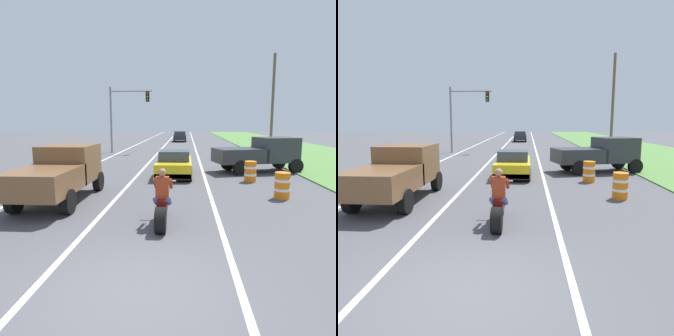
# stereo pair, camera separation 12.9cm
# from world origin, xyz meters

# --- Properties ---
(ground_plane) EXTENTS (160.00, 160.00, 0.00)m
(ground_plane) POSITION_xyz_m (0.00, 0.00, 0.00)
(ground_plane) COLOR #4C4C51
(lane_stripe_left_solid) EXTENTS (0.14, 120.00, 0.01)m
(lane_stripe_left_solid) POSITION_xyz_m (-5.40, 20.00, 0.00)
(lane_stripe_left_solid) COLOR white
(lane_stripe_left_solid) RESTS_ON ground
(lane_stripe_right_solid) EXTENTS (0.14, 120.00, 0.01)m
(lane_stripe_right_solid) POSITION_xyz_m (1.80, 20.00, 0.00)
(lane_stripe_right_solid) COLOR white
(lane_stripe_right_solid) RESTS_ON ground
(lane_stripe_centre_dashed) EXTENTS (0.14, 120.00, 0.01)m
(lane_stripe_centre_dashed) POSITION_xyz_m (-1.80, 20.00, 0.00)
(lane_stripe_centre_dashed) COLOR white
(lane_stripe_centre_dashed) RESTS_ON ground
(grass_verge_right) EXTENTS (10.00, 120.00, 0.06)m
(grass_verge_right) POSITION_xyz_m (11.92, 20.00, 0.03)
(grass_verge_right) COLOR #517F3D
(grass_verge_right) RESTS_ON ground
(motorcycle_with_rider) EXTENTS (0.70, 2.21, 1.62)m
(motorcycle_with_rider) POSITION_xyz_m (0.19, 3.39, 0.59)
(motorcycle_with_rider) COLOR black
(motorcycle_with_rider) RESTS_ON ground
(sports_car_yellow) EXTENTS (1.84, 4.30, 1.37)m
(sports_car_yellow) POSITION_xyz_m (0.20, 11.39, 0.63)
(sports_car_yellow) COLOR yellow
(sports_car_yellow) RESTS_ON ground
(pickup_truck_left_lane_brown) EXTENTS (2.02, 4.80, 1.98)m
(pickup_truck_left_lane_brown) POSITION_xyz_m (-3.73, 5.87, 1.11)
(pickup_truck_left_lane_brown) COLOR brown
(pickup_truck_left_lane_brown) RESTS_ON ground
(pickup_truck_right_shoulder_dark_grey) EXTENTS (5.14, 3.14, 1.98)m
(pickup_truck_right_shoulder_dark_grey) POSITION_xyz_m (5.10, 12.94, 1.11)
(pickup_truck_right_shoulder_dark_grey) COLOR #2D3035
(pickup_truck_right_shoulder_dark_grey) RESTS_ON ground
(traffic_light_mast_near) EXTENTS (3.89, 0.34, 6.00)m
(traffic_light_mast_near) POSITION_xyz_m (-4.97, 23.22, 3.95)
(traffic_light_mast_near) COLOR gray
(traffic_light_mast_near) RESTS_ON ground
(utility_pole_roadside) EXTENTS (0.24, 0.24, 8.83)m
(utility_pole_roadside) POSITION_xyz_m (8.56, 23.70, 4.42)
(utility_pole_roadside) COLOR brown
(utility_pole_roadside) RESTS_ON ground
(construction_barrel_nearest) EXTENTS (0.58, 0.58, 1.00)m
(construction_barrel_nearest) POSITION_xyz_m (4.46, 6.68, 0.50)
(construction_barrel_nearest) COLOR orange
(construction_barrel_nearest) RESTS_ON ground
(construction_barrel_mid) EXTENTS (0.58, 0.58, 1.00)m
(construction_barrel_mid) POSITION_xyz_m (3.93, 9.89, 0.50)
(construction_barrel_mid) COLOR orange
(construction_barrel_mid) RESTS_ON ground
(construction_barrel_far) EXTENTS (0.58, 0.58, 1.00)m
(construction_barrel_far) POSITION_xyz_m (3.95, 12.81, 0.50)
(construction_barrel_far) COLOR orange
(construction_barrel_far) RESTS_ON ground
(distant_car_far_ahead) EXTENTS (1.80, 4.00, 1.50)m
(distant_car_far_ahead) POSITION_xyz_m (-0.11, 39.37, 0.77)
(distant_car_far_ahead) COLOR #262628
(distant_car_far_ahead) RESTS_ON ground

